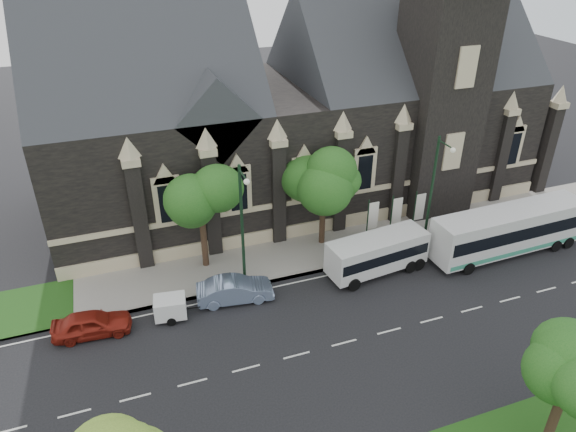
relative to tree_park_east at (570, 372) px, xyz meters
name	(u,v)px	position (x,y,z in m)	size (l,w,h in m)	color
ground	(344,343)	(-6.18, 9.32, -4.62)	(160.00, 160.00, 0.00)	black
sidewalk	(289,257)	(-6.18, 18.82, -4.54)	(80.00, 5.00, 0.15)	gray
museum	(309,106)	(-1.06, 28.10, 3.55)	(40.00, 17.70, 29.90)	black
tree_park_east	(570,372)	(0.00, 0.00, 0.00)	(3.40, 3.40, 6.28)	black
tree_walk_right	(326,173)	(-2.96, 20.04, 1.20)	(4.08, 4.08, 7.80)	black
tree_walk_left	(202,194)	(-11.97, 20.03, 1.12)	(3.91, 3.91, 7.64)	black
street_lamp_near	(433,189)	(3.82, 16.42, 0.49)	(0.36, 1.88, 9.00)	black
street_lamp_mid	(243,223)	(-10.18, 16.42, 0.49)	(0.36, 1.88, 9.00)	black
banner_flag_left	(371,218)	(0.11, 18.32, -2.24)	(0.90, 0.10, 4.00)	black
banner_flag_center	(395,214)	(2.11, 18.32, -2.24)	(0.90, 0.10, 4.00)	black
banner_flag_right	(418,210)	(4.11, 18.32, -2.24)	(0.90, 0.10, 4.00)	black
tour_coach	(509,230)	(9.23, 14.07, -2.67)	(12.34, 3.15, 3.58)	silver
shuttle_bus	(377,252)	(-1.01, 15.12, -3.00)	(7.43, 3.24, 2.79)	silver
box_trailer	(170,307)	(-15.40, 15.03, -3.77)	(2.87, 1.70, 1.49)	silver
sedan	(235,290)	(-11.18, 15.39, -3.80)	(1.72, 4.94, 1.63)	#7F93B7
car_far_red	(92,324)	(-20.04, 15.15, -3.84)	(1.84, 4.56, 1.55)	maroon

